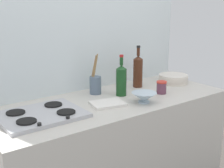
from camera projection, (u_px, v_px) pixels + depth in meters
name	position (u px, v px, depth m)	size (l,w,h in m)	color
counter_block	(112.00, 156.00, 2.34)	(1.80, 0.70, 0.90)	beige
backsplash_panel	(84.00, 48.00, 2.43)	(1.90, 0.06, 2.46)	silver
stovetop_hob	(41.00, 115.00, 1.89)	(0.51, 0.39, 0.04)	#B2B2B7
plate_stack	(173.00, 79.00, 2.69)	(0.26, 0.26, 0.07)	silver
wine_bottle_leftmost	(138.00, 71.00, 2.53)	(0.08, 0.08, 0.35)	#472314
wine_bottle_mid_left	(121.00, 80.00, 2.30)	(0.08, 0.08, 0.31)	#19471E
mixing_bowl	(144.00, 97.00, 2.15)	(0.18, 0.18, 0.07)	silver
utensil_crock	(95.00, 84.00, 2.35)	(0.09, 0.09, 0.32)	slate
condiment_jar_front	(161.00, 87.00, 2.37)	(0.08, 0.08, 0.10)	#66384C
cutting_board	(108.00, 104.00, 2.11)	(0.23, 0.17, 0.02)	silver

